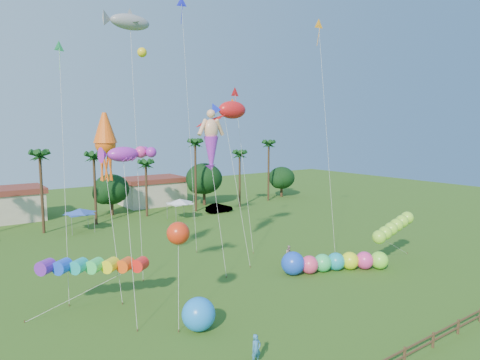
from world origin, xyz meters
TOP-DOWN VIEW (x-y plane):
  - ground at (0.00, 0.00)m, footprint 160.00×160.00m
  - tree_line at (3.57, 44.00)m, footprint 69.46×8.91m
  - buildings_row at (-3.09, 50.00)m, footprint 35.00×7.00m
  - tent_row at (-6.00, 36.33)m, footprint 31.00×4.00m
  - fence at (0.00, -6.00)m, footprint 36.12×0.12m
  - car_b at (15.50, 36.98)m, footprint 4.35×1.63m
  - spectator_a at (-6.88, -1.04)m, footprint 0.66×0.44m
  - spectator_b at (7.37, 11.74)m, footprint 1.00×0.92m
  - caterpillar_inflatable at (8.55, 7.27)m, footprint 10.08×5.89m
  - blue_ball at (-7.45, 4.42)m, footprint 2.24×2.24m
  - rainbow_tube at (-10.48, 11.39)m, footprint 9.82×4.53m
  - green_worm at (12.84, 5.18)m, footprint 10.25×3.38m
  - orange_ball_kite at (-7.87, 6.29)m, footprint 1.97×2.36m
  - merman_kite at (0.84, 15.87)m, footprint 2.80×5.49m
  - fish_kite at (4.19, 17.11)m, footprint 5.06×6.10m
  - shark_kite at (-5.03, 20.63)m, footprint 5.41×7.28m
  - squid_kite at (-9.29, 16.20)m, footprint 2.19×5.86m
  - lobster_kite at (-9.90, 10.60)m, footprint 4.52×5.77m
  - delta_kite_red at (7.11, 20.70)m, footprint 1.63×4.89m
  - delta_kite_yellow at (14.68, 15.34)m, footprint 2.44×4.97m
  - delta_kite_green at (-12.11, 18.06)m, footprint 1.92×5.00m
  - delta_kite_blue at (1.92, 23.27)m, footprint 1.33×3.69m

SIDE VIEW (x-z plane):
  - ground at x=0.00m, z-range 0.00..0.00m
  - fence at x=0.00m, z-range 0.11..1.11m
  - car_b at x=15.50m, z-range 0.00..1.42m
  - spectator_b at x=7.37m, z-range 0.00..1.66m
  - spectator_a at x=-6.88m, z-range 0.00..1.75m
  - caterpillar_inflatable at x=8.55m, z-range -0.17..1.98m
  - blue_ball at x=-7.45m, z-range 0.00..2.24m
  - buildings_row at x=-3.09m, z-range 0.00..4.00m
  - tent_row at x=-6.00m, z-range 2.45..3.05m
  - rainbow_tube at x=-10.48m, z-range 1.18..4.60m
  - green_worm at x=12.84m, z-range 1.16..5.03m
  - tree_line at x=3.57m, z-range -1.22..9.78m
  - orange_ball_kite at x=-7.87m, z-range 2.75..9.83m
  - lobster_kite at x=-9.90m, z-range 5.37..17.66m
  - merman_kite at x=0.84m, z-range 4.51..19.14m
  - squid_kite at x=-9.29m, z-range 4.66..19.42m
  - fish_kite at x=4.19m, z-range 7.09..23.30m
  - delta_kite_red at x=7.11m, z-range 8.10..26.06m
  - delta_kite_green at x=-12.11m, z-range 9.15..29.52m
  - shark_kite at x=-5.03m, z-range 11.15..35.31m
  - delta_kite_yellow at x=14.68m, z-range 11.63..37.02m
  - delta_kite_blue at x=1.92m, z-range 12.54..39.90m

